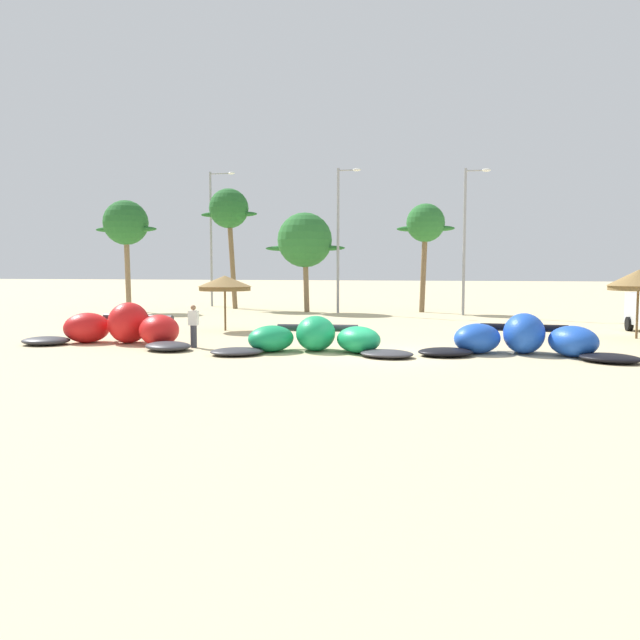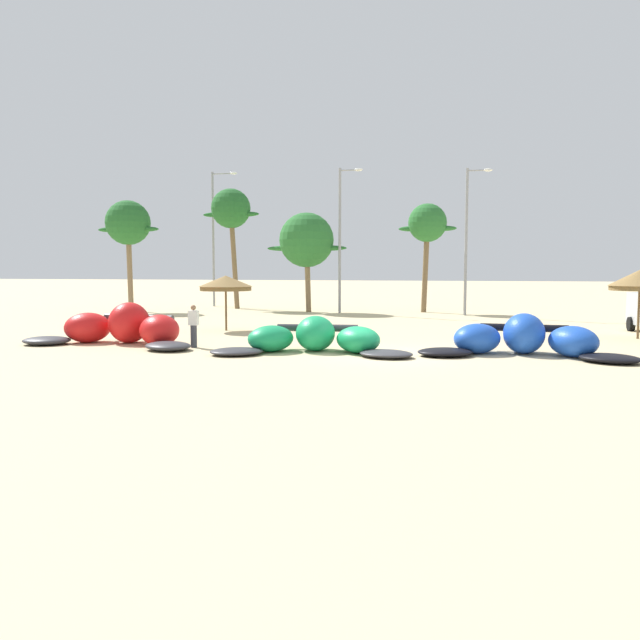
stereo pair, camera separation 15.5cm
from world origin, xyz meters
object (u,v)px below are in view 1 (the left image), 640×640
object	(u,v)px
beach_umbrella_near_van	(225,283)
lamppost_west	(213,232)
kite_far_left	(123,328)
person_near_kites	(194,326)
palm_left	(229,210)
palm_left_of_gap	(305,241)
kite_left_of_center	(524,339)
palm_leftmost	(126,224)
lamppost_west_center	(340,233)
kite_left	(314,339)
beach_umbrella_middle	(639,280)
palm_center_left	(425,225)
lamppost_east_center	(466,234)

from	to	relation	value
beach_umbrella_near_van	lamppost_west	distance (m)	20.10
kite_far_left	person_near_kites	size ratio (longest dim) A/B	4.75
palm_left	palm_left_of_gap	distance (m)	7.09
person_near_kites	kite_left_of_center	bearing A→B (deg)	2.81
palm_leftmost	lamppost_west	bearing A→B (deg)	59.66
palm_leftmost	palm_left	bearing A→B (deg)	34.25
beach_umbrella_near_van	lamppost_west_center	world-z (taller)	lamppost_west_center
kite_left	beach_umbrella_middle	world-z (taller)	beach_umbrella_middle
kite_far_left	lamppost_west_center	bearing A→B (deg)	75.01
palm_leftmost	lamppost_west_center	world-z (taller)	lamppost_west_center
palm_left_of_gap	palm_center_left	distance (m)	8.24
beach_umbrella_near_van	palm_left_of_gap	world-z (taller)	palm_left_of_gap
kite_left_of_center	beach_umbrella_near_van	size ratio (longest dim) A/B	2.80
kite_left	kite_left_of_center	xyz separation A→B (m)	(7.26, 0.87, 0.06)
palm_leftmost	lamppost_west_center	distance (m)	14.92
kite_left_of_center	lamppost_west_center	distance (m)	21.99
palm_left	kite_left_of_center	bearing A→B (deg)	-48.84
kite_far_left	palm_leftmost	distance (m)	20.88
kite_far_left	beach_umbrella_middle	distance (m)	21.52
kite_far_left	palm_center_left	bearing A→B (deg)	63.11
kite_far_left	palm_left	xyz separation A→B (m)	(-3.67, 21.78, 6.60)
kite_left_of_center	lamppost_west	world-z (taller)	lamppost_west
palm_leftmost	lamppost_east_center	size ratio (longest dim) A/B	0.83
palm_left	palm_center_left	bearing A→B (deg)	-3.06
kite_left_of_center	palm_center_left	distance (m)	21.99
kite_far_left	beach_umbrella_middle	world-z (taller)	beach_umbrella_middle
person_near_kites	beach_umbrella_near_van	bearing A→B (deg)	100.52
palm_left_of_gap	palm_center_left	xyz separation A→B (m)	(8.04, 1.50, 1.04)
palm_left_of_gap	lamppost_west_center	xyz separation A→B (m)	(2.50, -0.39, 0.45)
beach_umbrella_near_van	palm_leftmost	size ratio (longest dim) A/B	0.34
lamppost_east_center	person_near_kites	bearing A→B (deg)	-118.03
lamppost_west	lamppost_east_center	bearing A→B (deg)	-15.90
kite_left_of_center	lamppost_west	distance (m)	32.38
palm_center_left	palm_left_of_gap	bearing A→B (deg)	-169.43
person_near_kites	palm_left_of_gap	distance (m)	20.34
kite_left	lamppost_west_center	distance (m)	20.59
beach_umbrella_near_van	lamppost_west_center	distance (m)	13.81
palm_left_of_gap	kite_left	bearing A→B (deg)	-75.24
person_near_kites	palm_leftmost	bearing A→B (deg)	125.49
palm_left_of_gap	person_near_kites	bearing A→B (deg)	-88.37
palm_center_left	lamppost_east_center	distance (m)	3.65
beach_umbrella_near_van	person_near_kites	size ratio (longest dim) A/B	1.64
beach_umbrella_middle	lamppost_west_center	bearing A→B (deg)	140.60
kite_left_of_center	beach_umbrella_near_van	world-z (taller)	beach_umbrella_near_van
kite_left_of_center	palm_left	world-z (taller)	palm_left
beach_umbrella_middle	palm_left	size ratio (longest dim) A/B	0.33
kite_left	palm_center_left	size ratio (longest dim) A/B	1.00
kite_left_of_center	lamppost_west_center	bearing A→B (deg)	118.03
kite_left_of_center	palm_left	bearing A→B (deg)	131.16
palm_left_of_gap	lamppost_east_center	xyz separation A→B (m)	(10.72, -0.84, 0.27)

